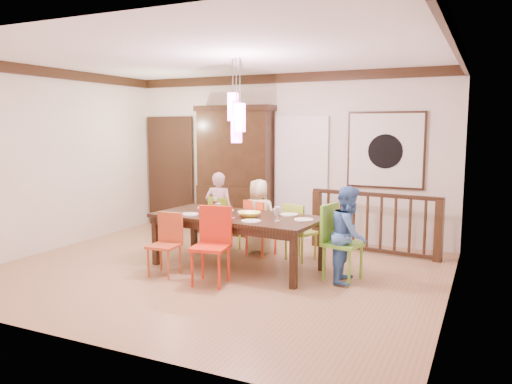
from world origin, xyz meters
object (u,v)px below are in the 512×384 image
at_px(person_far_mid, 259,216).
at_px(person_far_left, 219,211).
at_px(balustrade, 374,222).
at_px(chair_far_left, 225,219).
at_px(person_end_right, 349,234).
at_px(chair_end_right, 343,238).
at_px(china_hutch, 235,170).
at_px(dining_table, 237,220).

bearing_deg(person_far_mid, person_far_left, -3.09).
xyz_separation_m(person_far_left, person_far_mid, (0.69, 0.05, -0.04)).
bearing_deg(balustrade, person_far_mid, -150.63).
relative_size(chair_far_left, person_end_right, 0.71).
xyz_separation_m(chair_end_right, balustrade, (0.07, 1.57, -0.06)).
distance_m(balustrade, person_far_mid, 1.81).
relative_size(chair_far_left, china_hutch, 0.37).
bearing_deg(chair_far_left, chair_end_right, 176.39).
bearing_deg(person_far_left, person_end_right, 149.47).
relative_size(chair_far_left, balustrade, 0.42).
bearing_deg(china_hutch, person_far_left, -75.79).
relative_size(person_far_mid, person_end_right, 0.94).
bearing_deg(person_end_right, balustrade, -5.57).
bearing_deg(person_far_left, chair_end_right, 149.39).
bearing_deg(china_hutch, chair_end_right, -36.76).
bearing_deg(person_end_right, chair_end_right, 66.96).
xyz_separation_m(chair_far_left, person_far_mid, (0.54, 0.10, 0.08)).
xyz_separation_m(chair_far_left, balustrade, (2.20, 0.82, -0.00)).
relative_size(dining_table, balustrade, 1.17).
bearing_deg(person_end_right, person_far_left, 64.59).
xyz_separation_m(person_far_mid, person_end_right, (1.68, -0.87, 0.04)).
bearing_deg(person_far_left, balustrade, -173.14).
xyz_separation_m(chair_far_left, person_far_left, (-0.15, 0.05, 0.13)).
bearing_deg(person_far_mid, dining_table, 88.57).
height_order(dining_table, person_far_left, person_far_left).
bearing_deg(balustrade, person_far_left, -156.01).
height_order(dining_table, person_far_mid, person_far_mid).
xyz_separation_m(chair_end_right, person_end_right, (0.08, -0.03, 0.06)).
distance_m(dining_table, chair_end_right, 1.51).
relative_size(chair_end_right, person_far_left, 0.78).
distance_m(china_hutch, balustrade, 2.74).
bearing_deg(chair_far_left, person_far_mid, -154.02).
bearing_deg(china_hutch, balustrade, -7.49).
relative_size(person_far_left, person_end_right, 1.01).
relative_size(dining_table, chair_far_left, 2.78).
bearing_deg(chair_end_right, person_far_left, 81.37).
bearing_deg(dining_table, person_end_right, 5.89).
bearing_deg(chair_end_right, balustrade, 8.30).
xyz_separation_m(chair_far_left, person_end_right, (2.22, -0.78, 0.12)).
xyz_separation_m(chair_far_left, chair_end_right, (2.14, -0.75, 0.06)).
distance_m(dining_table, person_far_mid, 0.92).
height_order(chair_far_left, balustrade, balustrade).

